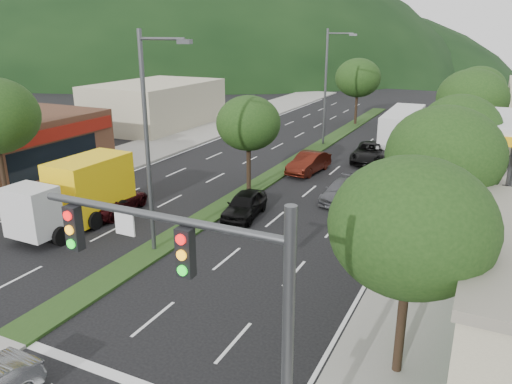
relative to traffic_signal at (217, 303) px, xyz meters
The scene contains 24 objects.
ground 10.27m from the traffic_signal, behind, with size 160.00×160.00×0.00m, color black.
sidewalk_right 27.15m from the traffic_signal, 82.55° to the left, with size 5.00×90.00×0.15m, color gray.
sidewalk_left 34.79m from the traffic_signal, 129.70° to the left, with size 6.00×90.00×0.15m, color gray.
median 31.23m from the traffic_signal, 107.00° to the left, with size 1.60×56.00×0.12m, color #1D3513.
traffic_signal is the anchor object (origin of this frame).
shop_left 32.19m from the traffic_signal, 148.97° to the left, with size 10.15×12.00×4.00m.
bldg_left_far 45.32m from the traffic_signal, 128.26° to the left, with size 9.00×14.00×4.60m, color #C0BA99.
hill_far 142.79m from the traffic_signal, 128.60° to the left, with size 176.00×132.00×82.00m, color black.
tree_r_a 6.29m from the traffic_signal, 61.80° to the left, with size 4.60×4.60×6.63m.
tree_r_b 13.87m from the traffic_signal, 77.63° to the left, with size 4.80×4.80×6.94m.
tree_r_c 21.74m from the traffic_signal, 82.15° to the left, with size 4.40×4.40×6.48m.
tree_r_d 31.68m from the traffic_signal, 84.62° to the left, with size 5.00×5.00×7.17m.
tree_r_e 41.65m from the traffic_signal, 85.91° to the left, with size 4.60×4.60×6.71m.
tree_med_near 21.53m from the traffic_signal, 114.80° to the left, with size 4.00×4.00×6.02m.
tree_med_far 46.43m from the traffic_signal, 101.22° to the left, with size 4.80×4.80×6.94m.
streetlight_near 13.03m from the traffic_signal, 132.77° to the left, with size 2.60×0.25×10.00m.
streetlight_mid 35.66m from the traffic_signal, 104.33° to the left, with size 2.60×0.25×10.00m.
suv_maroon 19.63m from the traffic_signal, 137.86° to the left, with size 2.11×4.57×1.27m, color black.
car_queue_a 17.45m from the traffic_signal, 115.13° to the left, with size 1.65×4.10×1.40m, color black.
car_queue_b 21.03m from the traffic_signal, 98.81° to the left, with size 1.70×4.18×1.21m, color #505156.
car_queue_c 26.65m from the traffic_signal, 105.60° to the left, with size 1.56×4.47×1.47m, color #44130B.
car_queue_d 30.87m from the traffic_signal, 97.11° to the left, with size 2.49×5.40×1.50m, color black.
box_truck 18.43m from the traffic_signal, 143.77° to the left, with size 2.79×6.97×3.42m.
motorhome 35.35m from the traffic_signal, 93.73° to the left, with size 3.08×9.10×3.46m.
Camera 1 is at (13.66, -9.29, 10.00)m, focal length 35.00 mm.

